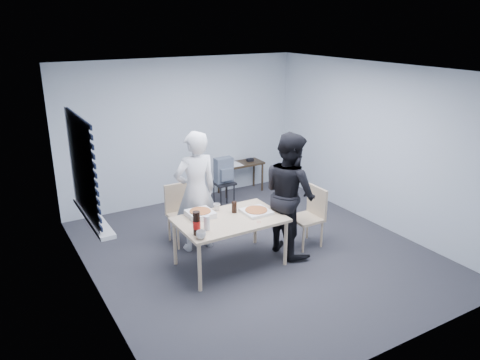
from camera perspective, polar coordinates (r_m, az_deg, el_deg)
room at (r=5.92m, az=-18.37°, el=0.62°), size 5.00×5.00×5.00m
dining_table at (r=6.29m, az=-1.23°, el=-5.21°), size 1.42×0.90×0.69m
chair_far at (r=7.08m, az=-7.20°, el=-3.54°), size 0.42×0.42×0.89m
chair_right at (r=6.99m, az=8.65°, el=-3.91°), size 0.42×0.42×0.89m
person_white at (r=6.69m, az=-5.42°, el=-1.41°), size 0.65×0.42×1.77m
person_black at (r=6.62m, az=6.07°, el=-1.67°), size 0.47×0.86×1.77m
side_table at (r=9.03m, az=0.08°, el=1.60°), size 0.88×0.39×0.59m
stool at (r=8.32m, az=-1.98°, el=-0.95°), size 0.35×0.35×0.48m
backpack at (r=8.21m, az=-1.96°, el=1.17°), size 0.32×0.23×0.44m
pizza_box_a at (r=6.34m, az=-4.86°, el=-4.10°), size 0.34×0.34×0.08m
pizza_box_b at (r=6.44m, az=1.99°, el=-3.83°), size 0.36×0.36×0.05m
mug_a at (r=5.72m, az=-4.76°, el=-6.68°), size 0.17×0.17×0.10m
mug_b at (r=6.52m, az=-2.86°, el=-3.31°), size 0.10×0.10×0.09m
cola_glass at (r=6.43m, az=-0.71°, el=-3.32°), size 0.09×0.09×0.16m
soda_bottle at (r=5.78m, az=-5.31°, el=-5.31°), size 0.10×0.10×0.30m
plastic_cups at (r=5.92m, az=-4.07°, el=-5.23°), size 0.08×0.08×0.19m
rubber_band at (r=6.16m, az=2.30°, el=-5.14°), size 0.06×0.06×0.00m
papers at (r=8.92m, az=-0.71°, el=1.94°), size 0.34×0.39×0.01m
black_box at (r=9.12m, az=1.23°, el=2.47°), size 0.14×0.11×0.05m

